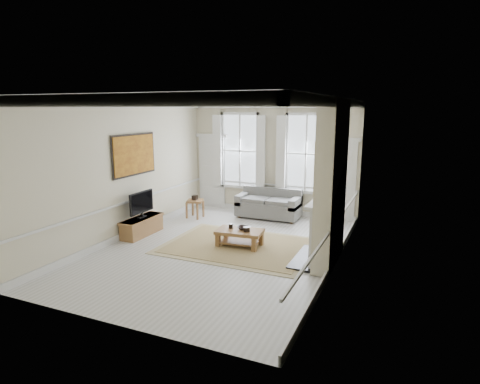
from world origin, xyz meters
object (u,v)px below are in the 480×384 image
at_px(sofa, 269,205).
at_px(tv_stand, 142,226).
at_px(coffee_table, 240,233).
at_px(side_table, 195,203).

xyz_separation_m(sofa, tv_stand, (-2.43, -2.93, -0.13)).
xyz_separation_m(coffee_table, tv_stand, (-2.65, -0.18, -0.09)).
distance_m(side_table, coffee_table, 2.89).
xyz_separation_m(sofa, coffee_table, (0.23, -2.75, -0.04)).
distance_m(sofa, tv_stand, 3.81).
height_order(sofa, side_table, sofa).
relative_size(side_table, coffee_table, 0.50).
xyz_separation_m(sofa, side_table, (-2.01, -0.92, 0.07)).
bearing_deg(coffee_table, tv_stand, 178.54).
bearing_deg(tv_stand, sofa, 50.33).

